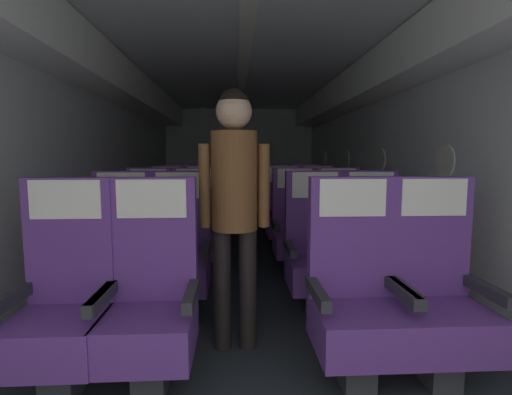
{
  "coord_description": "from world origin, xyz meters",
  "views": [
    {
      "loc": [
        -0.1,
        -0.26,
        1.2
      ],
      "look_at": [
        0.13,
        3.88,
        0.76
      ],
      "focal_mm": 26.43,
      "sensor_mm": 36.0,
      "label": 1
    }
  ],
  "objects": [
    {
      "name": "flight_attendant",
      "position": [
        -0.1,
        2.02,
        0.99
      ],
      "size": [
        0.43,
        0.28,
        1.61
      ],
      "rotation": [
        0.0,
        0.0,
        0.08
      ],
      "color": "black",
      "rests_on": "ground"
    },
    {
      "name": "seat_e_left_window",
      "position": [
        -0.97,
        5.41,
        0.46
      ],
      "size": [
        0.48,
        0.46,
        1.1
      ],
      "color": "#38383D",
      "rests_on": "ground"
    },
    {
      "name": "seat_a_left_aisle",
      "position": [
        -0.53,
        1.62,
        0.46
      ],
      "size": [
        0.48,
        0.46,
        1.1
      ],
      "color": "#38383D",
      "rests_on": "ground"
    },
    {
      "name": "seat_c_left_window",
      "position": [
        -0.97,
        3.51,
        0.46
      ],
      "size": [
        0.48,
        0.46,
        1.1
      ],
      "color": "#38383D",
      "rests_on": "ground"
    },
    {
      "name": "seat_d_right_aisle",
      "position": [
        0.97,
        4.47,
        0.46
      ],
      "size": [
        0.48,
        0.46,
        1.1
      ],
      "color": "#38383D",
      "rests_on": "ground"
    },
    {
      "name": "seat_a_right_window",
      "position": [
        0.53,
        1.61,
        0.46
      ],
      "size": [
        0.48,
        0.46,
        1.1
      ],
      "color": "#38383D",
      "rests_on": "ground"
    },
    {
      "name": "seat_c_right_window",
      "position": [
        0.52,
        3.52,
        0.46
      ],
      "size": [
        0.48,
        0.46,
        1.1
      ],
      "color": "#38383D",
      "rests_on": "ground"
    },
    {
      "name": "seat_b_left_window",
      "position": [
        -0.97,
        2.57,
        0.46
      ],
      "size": [
        0.48,
        0.46,
        1.1
      ],
      "color": "#38383D",
      "rests_on": "ground"
    },
    {
      "name": "seat_e_right_window",
      "position": [
        0.53,
        5.4,
        0.46
      ],
      "size": [
        0.48,
        0.46,
        1.1
      ],
      "color": "#38383D",
      "rests_on": "ground"
    },
    {
      "name": "seat_e_right_aisle",
      "position": [
        0.98,
        5.42,
        0.46
      ],
      "size": [
        0.48,
        0.46,
        1.1
      ],
      "color": "#38383D",
      "rests_on": "ground"
    },
    {
      "name": "seat_a_right_aisle",
      "position": [
        0.97,
        1.61,
        0.46
      ],
      "size": [
        0.48,
        0.46,
        1.1
      ],
      "color": "#38383D",
      "rests_on": "ground"
    },
    {
      "name": "seat_d_left_aisle",
      "position": [
        -0.52,
        4.46,
        0.46
      ],
      "size": [
        0.48,
        0.46,
        1.1
      ],
      "color": "#38383D",
      "rests_on": "ground"
    },
    {
      "name": "seat_a_left_window",
      "position": [
        -0.97,
        1.61,
        0.46
      ],
      "size": [
        0.48,
        0.46,
        1.1
      ],
      "color": "#38383D",
      "rests_on": "ground"
    },
    {
      "name": "seat_b_right_aisle",
      "position": [
        0.98,
        2.57,
        0.46
      ],
      "size": [
        0.48,
        0.46,
        1.1
      ],
      "color": "#38383D",
      "rests_on": "ground"
    },
    {
      "name": "fuselage_shell",
      "position": [
        0.0,
        4.2,
        1.65
      ],
      "size": [
        3.28,
        7.94,
        2.28
      ],
      "color": "silver",
      "rests_on": "ground"
    },
    {
      "name": "seat_b_left_aisle",
      "position": [
        -0.53,
        2.56,
        0.46
      ],
      "size": [
        0.48,
        0.46,
        1.1
      ],
      "color": "#38383D",
      "rests_on": "ground"
    },
    {
      "name": "seat_d_right_window",
      "position": [
        0.52,
        4.45,
        0.46
      ],
      "size": [
        0.48,
        0.46,
        1.1
      ],
      "color": "#38383D",
      "rests_on": "ground"
    },
    {
      "name": "seat_c_right_aisle",
      "position": [
        0.97,
        3.5,
        0.46
      ],
      "size": [
        0.48,
        0.46,
        1.1
      ],
      "color": "#38383D",
      "rests_on": "ground"
    },
    {
      "name": "seat_e_left_aisle",
      "position": [
        -0.52,
        5.42,
        0.46
      ],
      "size": [
        0.48,
        0.46,
        1.1
      ],
      "color": "#38383D",
      "rests_on": "ground"
    },
    {
      "name": "seat_b_right_window",
      "position": [
        0.52,
        2.55,
        0.46
      ],
      "size": [
        0.48,
        0.46,
        1.1
      ],
      "color": "#38383D",
      "rests_on": "ground"
    },
    {
      "name": "ground",
      "position": [
        0.0,
        3.95,
        -0.01
      ],
      "size": [
        3.4,
        8.29,
        0.02
      ],
      "primitive_type": "cube",
      "color": "#23282D"
    },
    {
      "name": "seat_d_left_window",
      "position": [
        -0.96,
        4.46,
        0.46
      ],
      "size": [
        0.48,
        0.46,
        1.1
      ],
      "color": "#38383D",
      "rests_on": "ground"
    },
    {
      "name": "seat_c_left_aisle",
      "position": [
        -0.51,
        3.51,
        0.46
      ],
      "size": [
        0.48,
        0.46,
        1.1
      ],
      "color": "#38383D",
      "rests_on": "ground"
    }
  ]
}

